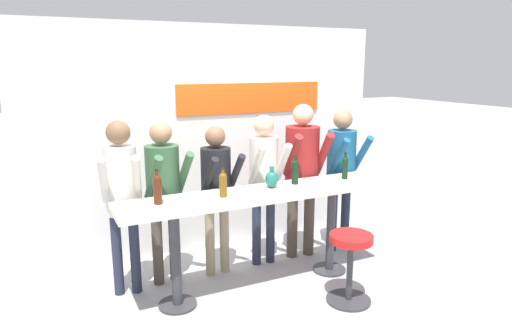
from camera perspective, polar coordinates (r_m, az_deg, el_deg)
ground_plane at (r=4.81m, az=0.43°, el=-15.00°), size 40.00×40.00×0.00m
back_wall at (r=5.50m, az=-5.35°, el=3.22°), size 4.36×0.12×2.67m
tasting_table at (r=4.48m, az=0.44°, el=-5.24°), size 2.76×0.53×1.01m
bar_stool at (r=4.44m, az=11.72°, el=-11.28°), size 0.42×0.42×0.67m
person_far_left at (r=4.47m, az=-16.44°, el=-2.77°), size 0.43×0.55×1.72m
person_left at (r=4.63m, az=-11.49°, el=-2.51°), size 0.45×0.56×1.67m
person_center_left at (r=4.75m, az=-4.96°, el=-2.41°), size 0.40×0.51×1.60m
person_center at (r=4.97m, az=1.01°, el=-1.00°), size 0.39×0.52×1.69m
person_center_right at (r=5.19m, az=5.81°, el=0.03°), size 0.51×0.62×1.79m
person_right at (r=5.45m, az=10.65°, el=0.02°), size 0.41×0.52×1.70m
wine_bottle_0 at (r=4.09m, az=-12.23°, el=-2.89°), size 0.07×0.07×0.32m
wine_bottle_1 at (r=4.68m, az=4.91°, el=-0.76°), size 0.07×0.07×0.31m
wine_bottle_2 at (r=4.96m, az=11.08°, el=-0.28°), size 0.06×0.06×0.29m
wine_bottle_3 at (r=4.23m, az=-4.14°, el=-2.39°), size 0.07×0.07×0.28m
wine_glass_0 at (r=4.13m, az=-16.78°, el=-3.32°), size 0.07×0.07×0.18m
decorative_vase at (r=4.54m, az=1.97°, el=-1.83°), size 0.13×0.13×0.22m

